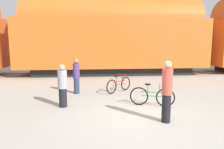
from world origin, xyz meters
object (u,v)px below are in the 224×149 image
Objects in this scene: person_in_grey at (63,86)px; freight_train at (113,35)px; bicycle_maroon at (119,85)px; person_in_red at (167,91)px; bicycle_green at (152,96)px; person_in_purple at (76,76)px.

freight_train is at bearing -52.25° from person_in_grey.
bicycle_maroon is 4.09m from person_in_red.
bicycle_green is 1.24× the size of bicycle_maroon.
person_in_red is at bearing -117.05° from person_in_purple.
person_in_grey is (-2.32, -2.12, 0.43)m from bicycle_maroon.
bicycle_maroon is 3.17m from person_in_grey.
person_in_grey is at bearing -164.00° from person_in_purple.
person_in_purple is 0.88× the size of person_in_red.
bicycle_maroon is (-0.26, -5.69, -2.43)m from freight_train.
bicycle_green reaches higher than bicycle_maroon.
person_in_red reaches higher than person_in_purple.
person_in_purple reaches higher than person_in_grey.
freight_train is 6.52m from person_in_purple.
freight_train is 6.19m from bicycle_maroon.
person_in_grey is (-2.58, -7.81, -2.00)m from freight_train.
bicycle_maroon is at bearing -92.63° from freight_train.
person_in_purple is 1.02× the size of person_in_grey.
freight_train is 9.83m from person_in_red.
freight_train is 25.71× the size of person_in_purple.
bicycle_green is 1.01× the size of person_in_grey.
person_in_grey is (-0.36, -2.00, -0.03)m from person_in_purple.
person_in_purple is at bearing -110.87° from freight_train.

